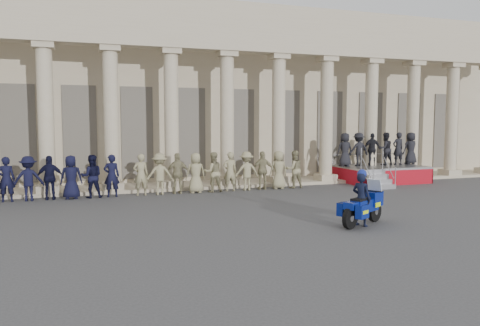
{
  "coord_description": "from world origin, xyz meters",
  "views": [
    {
      "loc": [
        -5.08,
        -12.86,
        3.02
      ],
      "look_at": [
        0.22,
        2.9,
        1.6
      ],
      "focal_mm": 35.0,
      "sensor_mm": 36.0,
      "label": 1
    }
  ],
  "objects": [
    {
      "name": "motorcycle",
      "position": [
        2.74,
        -1.06,
        0.57
      ],
      "size": [
        1.89,
        1.3,
        1.32
      ],
      "rotation": [
        0.0,
        0.0,
        0.47
      ],
      "color": "black",
      "rests_on": "ground"
    },
    {
      "name": "ground",
      "position": [
        0.0,
        0.0,
        0.0
      ],
      "size": [
        90.0,
        90.0,
        0.0
      ],
      "primitive_type": "plane",
      "color": "#3B3B3D",
      "rests_on": "ground"
    },
    {
      "name": "officer_rank",
      "position": [
        -4.56,
        6.83,
        0.87
      ],
      "size": [
        18.41,
        0.66,
        1.75
      ],
      "color": "black",
      "rests_on": "ground"
    },
    {
      "name": "building",
      "position": [
        -0.0,
        14.74,
        4.52
      ],
      "size": [
        40.0,
        12.5,
        9.0
      ],
      "color": "tan",
      "rests_on": "ground"
    },
    {
      "name": "reviewing_stand",
      "position": [
        9.26,
        7.61,
        1.41
      ],
      "size": [
        4.83,
        3.99,
        2.53
      ],
      "color": "gray",
      "rests_on": "ground"
    },
    {
      "name": "rider",
      "position": [
        2.64,
        -1.11,
        0.84
      ],
      "size": [
        0.6,
        0.69,
        1.68
      ],
      "rotation": [
        0.0,
        0.0,
        2.04
      ],
      "color": "black",
      "rests_on": "ground"
    }
  ]
}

